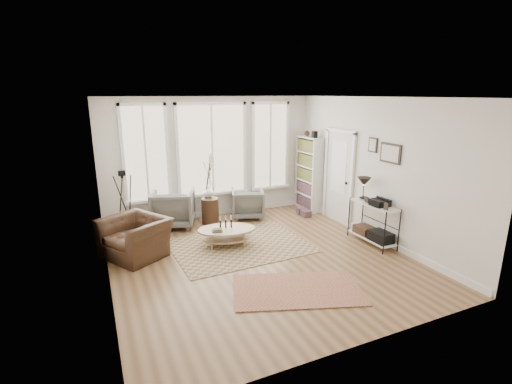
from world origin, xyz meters
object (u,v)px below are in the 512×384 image
coffee_table (226,232)px  side_table (210,190)px  armchair_left (173,208)px  armchair_right (248,203)px  accent_chair (135,237)px  bookcase (309,173)px  low_shelf (373,219)px

coffee_table → side_table: bearing=85.5°
coffee_table → armchair_left: armchair_left is taller
armchair_right → accent_chair: 3.04m
coffee_table → armchair_right: (1.08, 1.46, 0.07)m
side_table → accent_chair: side_table is taller
armchair_left → side_table: size_ratio=0.56×
bookcase → armchair_left: 3.55m
coffee_table → accent_chair: accent_chair is taller
armchair_right → side_table: size_ratio=0.46×
low_shelf → armchair_right: 3.04m
bookcase → low_shelf: bookcase is taller
bookcase → low_shelf: bearing=-91.3°
bookcase → low_shelf: (-0.06, -2.52, -0.44)m
bookcase → accent_chair: 4.70m
bookcase → coffee_table: (-2.80, -1.43, -0.67)m
coffee_table → armchair_right: bearing=53.5°
accent_chair → side_table: bearing=91.4°
bookcase → side_table: 2.69m
low_shelf → armchair_left: low_shelf is taller
low_shelf → armchair_left: bearing=142.3°
side_table → accent_chair: 2.21m
bookcase → coffee_table: size_ratio=1.62×
low_shelf → side_table: bearing=136.3°
low_shelf → coffee_table: bearing=158.4°
armchair_right → side_table: 1.07m
coffee_table → accent_chair: (-1.71, 0.25, 0.08)m
low_shelf → accent_chair: bearing=163.3°
bookcase → coffee_table: 3.22m
armchair_left → coffee_table: bearing=134.5°
bookcase → armchair_right: size_ratio=2.66×
armchair_left → side_table: bearing=-170.5°
accent_chair → armchair_left: bearing=111.7°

